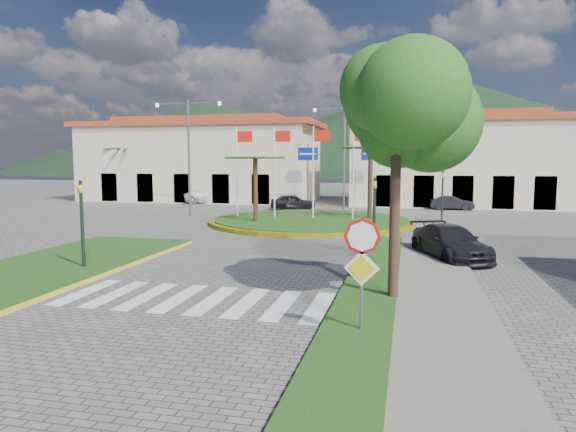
% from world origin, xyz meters
% --- Properties ---
extents(ground, '(160.00, 160.00, 0.00)m').
position_xyz_m(ground, '(0.00, 0.00, 0.00)').
color(ground, '#5F5C5A').
rests_on(ground, ground).
extents(sidewalk_right, '(4.00, 28.00, 0.15)m').
position_xyz_m(sidewalk_right, '(6.00, 2.00, 0.07)').
color(sidewalk_right, gray).
rests_on(sidewalk_right, ground).
extents(verge_right, '(1.60, 28.00, 0.18)m').
position_xyz_m(verge_right, '(4.80, 2.00, 0.09)').
color(verge_right, '#1C4513').
rests_on(verge_right, ground).
extents(median_left, '(5.00, 14.00, 0.18)m').
position_xyz_m(median_left, '(-6.50, 6.00, 0.09)').
color(median_left, '#1C4513').
rests_on(median_left, ground).
extents(crosswalk, '(8.00, 3.00, 0.01)m').
position_xyz_m(crosswalk, '(0.00, 4.00, 0.01)').
color(crosswalk, silver).
rests_on(crosswalk, ground).
extents(roundabout_island, '(12.70, 12.70, 6.00)m').
position_xyz_m(roundabout_island, '(0.00, 22.00, 0.17)').
color(roundabout_island, yellow).
rests_on(roundabout_island, ground).
extents(stop_sign, '(0.80, 0.11, 2.65)m').
position_xyz_m(stop_sign, '(4.90, 1.96, 1.79)').
color(stop_sign, slate).
rests_on(stop_sign, ground).
extents(deciduous_tree, '(3.60, 3.60, 6.80)m').
position_xyz_m(deciduous_tree, '(5.50, 5.00, 5.18)').
color(deciduous_tree, black).
rests_on(deciduous_tree, ground).
extents(traffic_light_left, '(0.15, 0.18, 3.20)m').
position_xyz_m(traffic_light_left, '(-5.20, 6.50, 1.94)').
color(traffic_light_left, black).
rests_on(traffic_light_left, ground).
extents(traffic_light_right, '(0.15, 0.18, 3.20)m').
position_xyz_m(traffic_light_right, '(4.50, 12.00, 1.94)').
color(traffic_light_right, black).
rests_on(traffic_light_right, ground).
extents(traffic_light_far, '(0.18, 0.15, 3.20)m').
position_xyz_m(traffic_light_far, '(8.00, 26.00, 1.94)').
color(traffic_light_far, black).
rests_on(traffic_light_far, ground).
extents(direction_sign_west, '(1.60, 0.14, 5.20)m').
position_xyz_m(direction_sign_west, '(-2.00, 30.97, 3.53)').
color(direction_sign_west, slate).
rests_on(direction_sign_west, ground).
extents(direction_sign_east, '(1.60, 0.14, 5.20)m').
position_xyz_m(direction_sign_east, '(3.00, 30.97, 3.53)').
color(direction_sign_east, slate).
rests_on(direction_sign_east, ground).
extents(street_lamp_centre, '(4.80, 0.16, 8.00)m').
position_xyz_m(street_lamp_centre, '(1.00, 30.00, 4.50)').
color(street_lamp_centre, slate).
rests_on(street_lamp_centre, ground).
extents(street_lamp_west, '(4.80, 0.16, 8.00)m').
position_xyz_m(street_lamp_west, '(-9.00, 24.00, 4.50)').
color(street_lamp_west, slate).
rests_on(street_lamp_west, ground).
extents(building_left, '(23.32, 9.54, 8.05)m').
position_xyz_m(building_left, '(-14.00, 38.00, 3.90)').
color(building_left, beige).
rests_on(building_left, ground).
extents(building_right, '(19.08, 9.54, 8.05)m').
position_xyz_m(building_right, '(10.00, 38.00, 3.90)').
color(building_right, beige).
rests_on(building_right, ground).
extents(hill_far_west, '(140.00, 140.00, 22.00)m').
position_xyz_m(hill_far_west, '(-55.00, 140.00, 11.00)').
color(hill_far_west, black).
rests_on(hill_far_west, ground).
extents(hill_far_mid, '(180.00, 180.00, 30.00)m').
position_xyz_m(hill_far_mid, '(15.00, 160.00, 15.00)').
color(hill_far_mid, black).
rests_on(hill_far_mid, ground).
extents(hill_near_back, '(110.00, 110.00, 16.00)m').
position_xyz_m(hill_near_back, '(-10.00, 130.00, 8.00)').
color(hill_near_back, black).
rests_on(hill_near_back, ground).
extents(white_van, '(5.46, 4.11, 1.38)m').
position_xyz_m(white_van, '(-11.63, 34.62, 0.69)').
color(white_van, silver).
rests_on(white_van, ground).
extents(car_dark_a, '(3.83, 2.47, 1.21)m').
position_xyz_m(car_dark_a, '(-3.14, 30.61, 0.61)').
color(car_dark_a, black).
rests_on(car_dark_a, ground).
extents(car_dark_b, '(3.35, 1.17, 1.10)m').
position_xyz_m(car_dark_b, '(9.20, 33.24, 0.55)').
color(car_dark_b, black).
rests_on(car_dark_b, ground).
extents(car_side_right, '(3.43, 4.92, 1.32)m').
position_xyz_m(car_side_right, '(7.50, 11.89, 0.66)').
color(car_side_right, black).
rests_on(car_side_right, ground).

